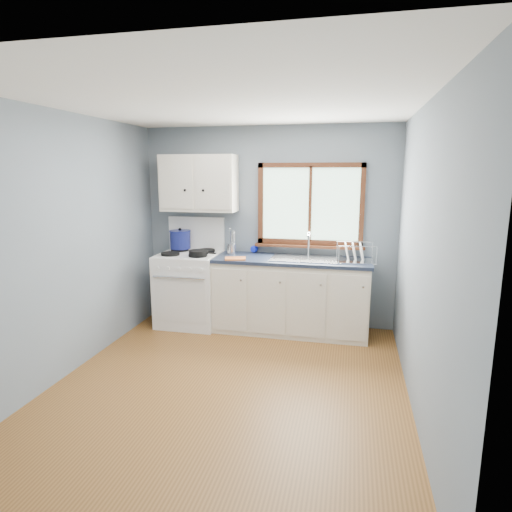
% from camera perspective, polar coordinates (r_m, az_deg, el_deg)
% --- Properties ---
extents(floor, '(3.20, 3.60, 0.02)m').
position_cam_1_polar(floor, '(4.15, -3.56, -16.93)').
color(floor, brown).
rests_on(floor, ground).
extents(ceiling, '(3.20, 3.60, 0.02)m').
position_cam_1_polar(ceiling, '(3.70, -4.06, 19.94)').
color(ceiling, white).
rests_on(ceiling, wall_back).
extents(wall_back, '(3.20, 0.02, 2.50)m').
position_cam_1_polar(wall_back, '(5.46, 1.59, 3.90)').
color(wall_back, slate).
rests_on(wall_back, ground).
extents(wall_front, '(3.20, 0.02, 2.50)m').
position_cam_1_polar(wall_front, '(2.11, -17.98, -8.66)').
color(wall_front, slate).
rests_on(wall_front, ground).
extents(wall_left, '(0.02, 3.60, 2.50)m').
position_cam_1_polar(wall_left, '(4.45, -24.08, 1.23)').
color(wall_left, slate).
rests_on(wall_left, ground).
extents(wall_right, '(0.02, 3.60, 2.50)m').
position_cam_1_polar(wall_right, '(3.62, 21.44, -0.67)').
color(wall_right, slate).
rests_on(wall_right, ground).
extents(gas_range, '(0.76, 0.69, 1.36)m').
position_cam_1_polar(gas_range, '(5.56, -8.81, -4.06)').
color(gas_range, white).
rests_on(gas_range, floor).
extents(base_cabinets, '(1.85, 0.60, 0.88)m').
position_cam_1_polar(base_cabinets, '(5.28, 4.67, -5.75)').
color(base_cabinets, beige).
rests_on(base_cabinets, floor).
extents(countertop, '(1.89, 0.64, 0.04)m').
position_cam_1_polar(countertop, '(5.15, 4.76, -0.53)').
color(countertop, black).
rests_on(countertop, base_cabinets).
extents(sink, '(0.84, 0.46, 0.44)m').
position_cam_1_polar(sink, '(5.14, 6.74, -1.06)').
color(sink, silver).
rests_on(sink, countertop).
extents(window, '(1.36, 0.10, 1.03)m').
position_cam_1_polar(window, '(5.33, 7.21, 6.06)').
color(window, '#9EC6A8').
rests_on(window, wall_back).
extents(upper_cabinets, '(0.95, 0.35, 0.70)m').
position_cam_1_polar(upper_cabinets, '(5.47, -7.65, 9.59)').
color(upper_cabinets, beige).
rests_on(upper_cabinets, wall_back).
extents(skillet, '(0.36, 0.25, 0.05)m').
position_cam_1_polar(skillet, '(5.23, -7.65, 0.50)').
color(skillet, black).
rests_on(skillet, gas_range).
extents(stockpot, '(0.34, 0.34, 0.27)m').
position_cam_1_polar(stockpot, '(5.64, -10.07, 2.21)').
color(stockpot, navy).
rests_on(stockpot, gas_range).
extents(utensil_crock, '(0.13, 0.13, 0.34)m').
position_cam_1_polar(utensil_crock, '(5.38, -3.28, 0.96)').
color(utensil_crock, silver).
rests_on(utensil_crock, countertop).
extents(thermos, '(0.08, 0.08, 0.29)m').
position_cam_1_polar(thermos, '(5.39, -3.10, 1.82)').
color(thermos, silver).
rests_on(thermos, countertop).
extents(soap_bottle, '(0.10, 0.10, 0.23)m').
position_cam_1_polar(soap_bottle, '(5.46, -0.38, 1.62)').
color(soap_bottle, '#0F21DB').
rests_on(soap_bottle, countertop).
extents(dish_towel, '(0.28, 0.23, 0.02)m').
position_cam_1_polar(dish_towel, '(5.08, -2.77, -0.35)').
color(dish_towel, '#CE672F').
rests_on(dish_towel, countertop).
extents(dish_rack, '(0.47, 0.37, 0.23)m').
position_cam_1_polar(dish_rack, '(5.07, 13.07, -0.08)').
color(dish_rack, silver).
rests_on(dish_rack, countertop).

